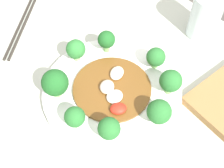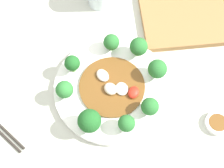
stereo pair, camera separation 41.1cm
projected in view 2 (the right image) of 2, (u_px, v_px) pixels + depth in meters
name	position (u px, v px, depth m)	size (l,w,h in m)	color
ground_plane	(104.00, 144.00, 1.53)	(8.00, 8.00, 0.00)	#4C4742
table	(102.00, 122.00, 1.20)	(0.98, 0.73, 0.72)	#B7BCAD
plate	(112.00, 88.00, 0.86)	(0.32, 0.32, 0.02)	white
broccoli_northeast	(139.00, 47.00, 0.86)	(0.05, 0.05, 0.06)	#7AAD5B
broccoli_east	(157.00, 69.00, 0.83)	(0.05, 0.05, 0.06)	#7AAD5B
broccoli_south	(127.00, 123.00, 0.77)	(0.04, 0.04, 0.05)	#89B76B
broccoli_southeast	(150.00, 107.00, 0.79)	(0.05, 0.05, 0.06)	#89B76B
broccoli_southwest	(89.00, 121.00, 0.76)	(0.06, 0.06, 0.07)	#89B76B
broccoli_north	(111.00, 42.00, 0.87)	(0.05, 0.05, 0.06)	#70A356
broccoli_west	(65.00, 90.00, 0.81)	(0.05, 0.05, 0.06)	#89B76B
broccoli_northwest	(72.00, 63.00, 0.84)	(0.04, 0.04, 0.06)	#7AAD5B
stirfry_center	(113.00, 86.00, 0.84)	(0.18, 0.18, 0.02)	brown
sauce_dish	(217.00, 123.00, 0.82)	(0.06, 0.06, 0.02)	white
cutting_board	(191.00, 19.00, 0.95)	(0.31, 0.22, 0.02)	olive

